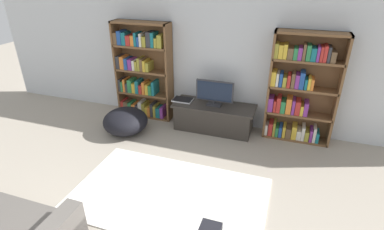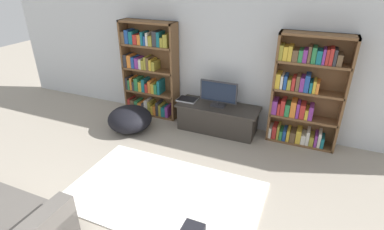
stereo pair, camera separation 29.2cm
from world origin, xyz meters
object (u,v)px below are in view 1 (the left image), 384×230
Objects in this scene: bookshelf_right at (299,90)px; beanbag_ottoman at (126,121)px; television at (215,93)px; laptop at (183,100)px; bookshelf_left at (142,73)px; tv_stand at (214,117)px.

beanbag_ottoman is at bearing -164.48° from bookshelf_right.
beanbag_ottoman is at bearing -156.82° from television.
laptop is 0.45× the size of beanbag_ottoman.
laptop is (0.84, -0.14, -0.37)m from bookshelf_left.
bookshelf_left is 1.26× the size of tv_stand.
television is 1.60m from beanbag_ottoman.
laptop is (-0.58, 0.02, -0.22)m from television.
bookshelf_right is at bearing 0.04° from bookshelf_left.
beanbag_ottoman is (-0.82, -0.62, -0.26)m from laptop.
tv_stand is (1.42, -0.15, -0.61)m from bookshelf_left.
television is at bearing -1.68° from laptop.
beanbag_ottoman is (-1.40, -0.60, -0.02)m from tv_stand.
television is at bearing 23.18° from beanbag_ottoman.
bookshelf_right is at bearing 4.21° from laptop.
bookshelf_left is at bearing 170.64° from laptop.
bookshelf_left is 1.43m from television.
bookshelf_left is at bearing 91.20° from beanbag_ottoman.
bookshelf_left reaches higher than tv_stand.
beanbag_ottoman is at bearing -88.80° from bookshelf_left.
tv_stand is at bearing -1.39° from laptop.
bookshelf_left is at bearing -179.96° from bookshelf_right.
laptop is at bearing -175.79° from bookshelf_right.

